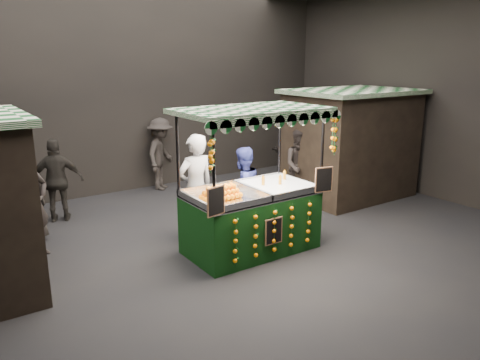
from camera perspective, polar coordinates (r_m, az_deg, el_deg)
ground at (r=8.14m, az=-0.76°, el=-9.36°), size 12.00×12.00×0.00m
market_hall at (r=7.42m, az=-0.85°, el=15.20°), size 12.10×10.10×5.05m
neighbour_stall_right at (r=11.63m, az=13.36°, el=4.43°), size 3.00×2.20×2.60m
juice_stall at (r=8.10m, az=1.56°, el=-3.52°), size 2.61×1.53×2.53m
vendor_grey at (r=8.59m, az=-5.47°, el=-0.96°), size 0.76×0.52×2.01m
vendor_blue at (r=9.05m, az=0.33°, el=-1.17°), size 0.89×0.74×1.68m
shopper_0 at (r=8.58m, az=-24.31°, el=-2.76°), size 0.81×0.72×1.87m
shopper_1 at (r=11.02m, az=7.46°, el=1.80°), size 1.06×1.01×1.73m
shopper_2 at (r=10.29m, az=-21.53°, el=-0.04°), size 1.11×0.74×1.75m
shopper_3 at (r=12.09m, az=-9.70°, el=3.17°), size 1.34×1.33×1.85m
shopper_4 at (r=9.27m, az=-25.10°, el=-1.60°), size 1.06×0.87×1.87m
shopper_5 at (r=12.49m, az=6.67°, el=3.07°), size 1.02×1.55×1.60m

